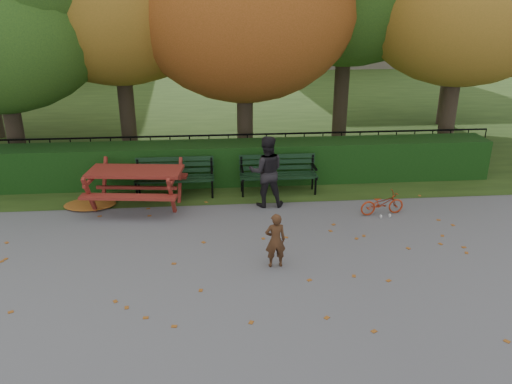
{
  "coord_description": "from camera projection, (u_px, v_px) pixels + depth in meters",
  "views": [
    {
      "loc": [
        -0.4,
        -7.29,
        4.3
      ],
      "look_at": [
        0.36,
        1.16,
        1.0
      ],
      "focal_mm": 35.0,
      "sensor_mm": 36.0,
      "label": 1
    }
  ],
  "objects": [
    {
      "name": "ground",
      "position": [
        241.0,
        273.0,
        8.36
      ],
      "size": [
        90.0,
        90.0,
        0.0
      ],
      "primitive_type": "plane",
      "color": "slate",
      "rests_on": "ground"
    },
    {
      "name": "grass_strip",
      "position": [
        221.0,
        106.0,
        21.36
      ],
      "size": [
        90.0,
        90.0,
        0.0
      ],
      "primitive_type": "plane",
      "color": "#203511",
      "rests_on": "ground"
    },
    {
      "name": "hedge",
      "position": [
        230.0,
        163.0,
        12.36
      ],
      "size": [
        13.0,
        0.9,
        1.0
      ],
      "primitive_type": "cube",
      "color": "black",
      "rests_on": "ground"
    },
    {
      "name": "iron_fence",
      "position": [
        229.0,
        152.0,
        13.09
      ],
      "size": [
        14.0,
        0.04,
        1.02
      ],
      "color": "black",
      "rests_on": "ground"
    },
    {
      "name": "bench_left",
      "position": [
        175.0,
        174.0,
        11.5
      ],
      "size": [
        1.8,
        0.57,
        0.88
      ],
      "color": "black",
      "rests_on": "ground"
    },
    {
      "name": "bench_right",
      "position": [
        278.0,
        171.0,
        11.7
      ],
      "size": [
        1.8,
        0.57,
        0.88
      ],
      "color": "black",
      "rests_on": "ground"
    },
    {
      "name": "picnic_table",
      "position": [
        136.0,
        178.0,
        10.81
      ],
      "size": [
        2.18,
        1.84,
        0.97
      ],
      "rotation": [
        0.0,
        0.0,
        -0.12
      ],
      "color": "maroon",
      "rests_on": "ground"
    },
    {
      "name": "leaf_pile",
      "position": [
        90.0,
        204.0,
        11.06
      ],
      "size": [
        1.29,
        1.03,
        0.08
      ],
      "primitive_type": "ellipsoid",
      "rotation": [
        0.0,
        0.0,
        -0.24
      ],
      "color": "maroon",
      "rests_on": "ground"
    },
    {
      "name": "leaf_scatter",
      "position": [
        240.0,
        264.0,
        8.64
      ],
      "size": [
        9.0,
        5.7,
        0.01
      ],
      "primitive_type": null,
      "color": "maroon",
      "rests_on": "ground"
    },
    {
      "name": "child",
      "position": [
        275.0,
        240.0,
        8.41
      ],
      "size": [
        0.37,
        0.26,
        0.98
      ],
      "primitive_type": "imported",
      "rotation": [
        0.0,
        0.0,
        3.21
      ],
      "color": "#412614",
      "rests_on": "ground"
    },
    {
      "name": "adult",
      "position": [
        266.0,
        172.0,
        10.83
      ],
      "size": [
        0.79,
        0.62,
        1.58
      ],
      "primitive_type": "imported",
      "rotation": [
        0.0,
        0.0,
        3.11
      ],
      "color": "black",
      "rests_on": "ground"
    },
    {
      "name": "bicycle",
      "position": [
        382.0,
        203.0,
        10.56
      ],
      "size": [
        0.99,
        0.44,
        0.5
      ],
      "primitive_type": "imported",
      "rotation": [
        0.0,
        0.0,
        1.69
      ],
      "color": "#A12B0E",
      "rests_on": "ground"
    }
  ]
}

